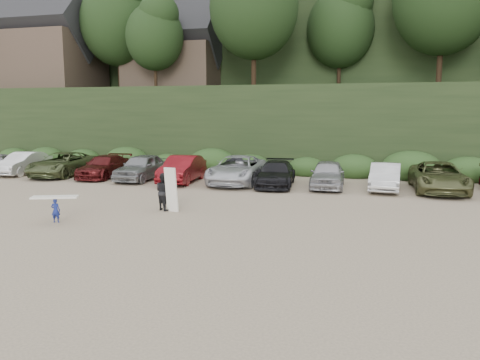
% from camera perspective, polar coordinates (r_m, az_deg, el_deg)
% --- Properties ---
extents(ground, '(120.00, 120.00, 0.00)m').
position_cam_1_polar(ground, '(17.62, -1.87, -5.62)').
color(ground, tan).
rests_on(ground, ground).
extents(hillside_backdrop, '(90.00, 41.50, 28.00)m').
position_cam_1_polar(hillside_backdrop, '(52.98, 9.69, 15.92)').
color(hillside_backdrop, black).
rests_on(hillside_backdrop, ground).
extents(parked_cars, '(36.78, 5.87, 1.62)m').
position_cam_1_polar(parked_cars, '(27.59, -0.71, 1.14)').
color(parked_cars, '#A4A3A8').
rests_on(parked_cars, ground).
extents(child_surfer, '(1.78, 1.07, 1.03)m').
position_cam_1_polar(child_surfer, '(19.35, -21.59, -2.81)').
color(child_surfer, navy).
rests_on(child_surfer, ground).
extents(adult_surfer, '(1.26, 0.94, 1.91)m').
position_cam_1_polar(adult_surfer, '(20.44, -9.20, -1.38)').
color(adult_surfer, black).
rests_on(adult_surfer, ground).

